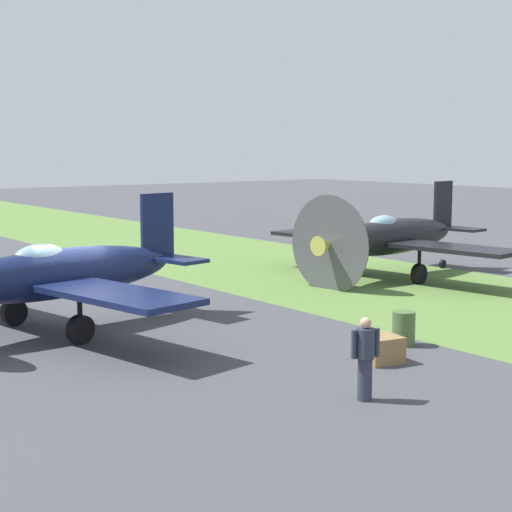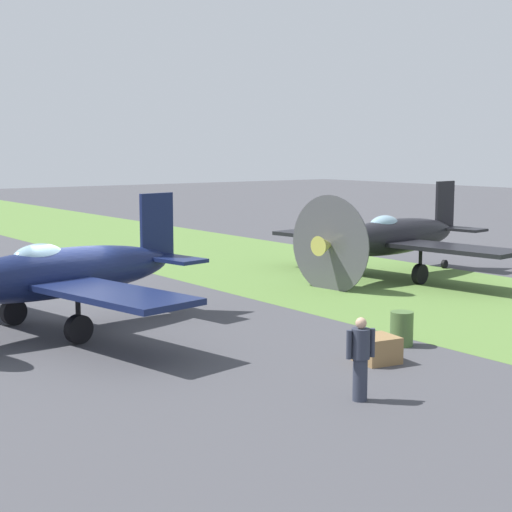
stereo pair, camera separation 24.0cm
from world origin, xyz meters
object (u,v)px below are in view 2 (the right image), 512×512
airplane_wingman (392,237)px  supply_crate (377,349)px  airplane_lead (55,274)px  fuel_drum (402,329)px  ground_crew_chief (360,357)px

airplane_wingman → supply_crate: airplane_wingman is taller
supply_crate → airplane_wingman: bearing=-47.3°
airplane_lead → fuel_drum: size_ratio=12.28×
airplane_wingman → fuel_drum: size_ratio=12.24×
airplane_lead → ground_crew_chief: size_ratio=6.39×
ground_crew_chief → fuel_drum: 4.93m
airplane_wingman → airplane_lead: bearing=86.7°
supply_crate → ground_crew_chief: bearing=128.8°
ground_crew_chief → fuel_drum: bearing=-128.3°
airplane_lead → ground_crew_chief: (-9.62, -2.51, -0.72)m
supply_crate → airplane_lead: bearing=32.5°
airplane_lead → fuel_drum: bearing=-146.7°
airplane_lead → supply_crate: size_ratio=12.28×
airplane_wingman → supply_crate: bearing=125.2°
airplane_lead → airplane_wingman: size_ratio=1.00×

